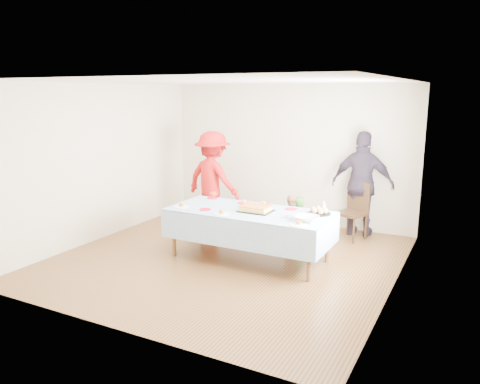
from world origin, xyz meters
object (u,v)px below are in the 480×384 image
object	(u,v)px
party_table	(249,214)
dining_chair	(354,208)
birthday_cake	(256,209)
adult_left	(213,179)

from	to	relation	value
party_table	dining_chair	size ratio (longest dim) A/B	2.50
birthday_cake	dining_chair	bearing A→B (deg)	59.93
party_table	adult_left	bearing A→B (deg)	137.03
birthday_cake	adult_left	xyz separation A→B (m)	(-1.56, 1.36, 0.09)
birthday_cake	party_table	bearing A→B (deg)	177.36
birthday_cake	adult_left	distance (m)	2.07
party_table	birthday_cake	xyz separation A→B (m)	(0.11, -0.01, 0.10)
birthday_cake	adult_left	bearing A→B (deg)	139.03
adult_left	dining_chair	bearing A→B (deg)	-159.55
adult_left	party_table	bearing A→B (deg)	147.42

